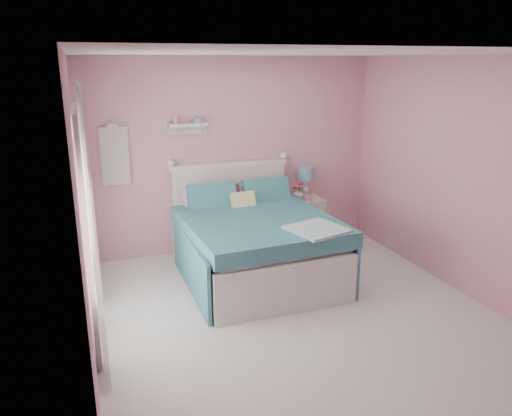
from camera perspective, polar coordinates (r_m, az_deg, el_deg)
floor at (r=5.24m, az=5.04°, el=-12.53°), size 4.50×4.50×0.00m
room_shell at (r=4.68m, az=5.52°, el=4.67°), size 4.50×4.50×4.50m
bed at (r=6.05m, az=-0.23°, el=-4.09°), size 1.74×2.14×1.22m
nightstand at (r=7.16m, az=5.56°, el=-1.47°), size 0.46×0.46×0.67m
table_lamp at (r=7.11m, az=5.66°, el=3.66°), size 0.21×0.21×0.42m
vase at (r=7.01m, az=4.89°, el=1.66°), size 0.17×0.17×0.15m
teacup at (r=6.96m, az=5.90°, el=1.23°), size 0.14×0.14×0.09m
roses at (r=6.98m, az=4.91°, el=2.58°), size 0.14×0.11×0.12m
wall_shelf at (r=6.52m, az=-7.87°, el=9.28°), size 0.50×0.15×0.25m
hanging_dress at (r=6.44m, az=-15.81°, el=5.71°), size 0.34×0.03×0.72m
french_door at (r=4.77m, az=-18.83°, el=-2.27°), size 0.04×1.32×2.16m
curtain_near at (r=4.04m, az=-17.96°, el=-4.02°), size 0.04×0.40×2.32m
curtain_far at (r=5.46m, az=-18.64°, el=1.22°), size 0.04×0.40×2.32m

